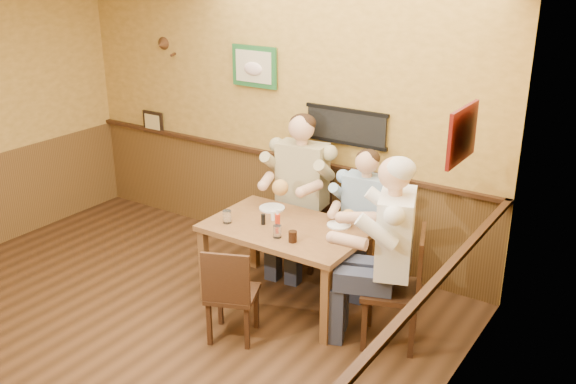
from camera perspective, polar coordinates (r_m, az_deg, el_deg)
name	(u,v)px	position (r m, az deg, el deg)	size (l,w,h in m)	color
room	(106,149)	(4.84, -15.90, 3.70)	(5.02, 5.03, 2.81)	#321D0F
dining_table	(286,236)	(5.71, -0.14, -3.90)	(1.40, 0.90, 0.75)	brown
chair_back_left	(302,219)	(6.47, 1.27, -2.39)	(0.46, 0.46, 0.99)	#3A2212
chair_back_right	(364,243)	(6.16, 6.80, -4.50)	(0.39, 0.39, 0.85)	#3A2212
chair_right_end	(392,287)	(5.27, 9.22, -8.36)	(0.46, 0.46, 1.00)	#3A2212
chair_near_side	(232,291)	(5.32, -4.96, -8.78)	(0.39, 0.39, 0.85)	#3A2212
diner_tan_shirt	(302,199)	(6.38, 1.28, -0.63)	(0.65, 0.65, 1.42)	tan
diner_blue_polo	(365,225)	(6.08, 6.87, -2.95)	(0.56, 0.56, 1.21)	#85A6C7
diner_white_elder	(394,263)	(5.17, 9.36, -6.28)	(0.66, 0.66, 1.43)	white
water_glass_left	(227,217)	(5.74, -5.44, -2.20)	(0.08, 0.08, 0.12)	white
water_glass_mid	(277,232)	(5.43, -0.96, -3.53)	(0.07, 0.07, 0.11)	silver
cola_tumbler	(293,237)	(5.36, 0.42, -3.98)	(0.07, 0.07, 0.10)	black
hot_sauce_bottle	(278,222)	(5.53, -0.93, -2.66)	(0.04, 0.04, 0.18)	red
salt_shaker	(273,216)	(5.77, -1.36, -2.13)	(0.04, 0.04, 0.09)	white
pepper_shaker	(263,219)	(5.69, -2.22, -2.44)	(0.04, 0.04, 0.10)	black
plate_far_left	(272,208)	(6.04, -1.43, -1.43)	(0.24, 0.24, 0.02)	white
plate_far_right	(339,225)	(5.69, 4.54, -2.93)	(0.21, 0.21, 0.01)	white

